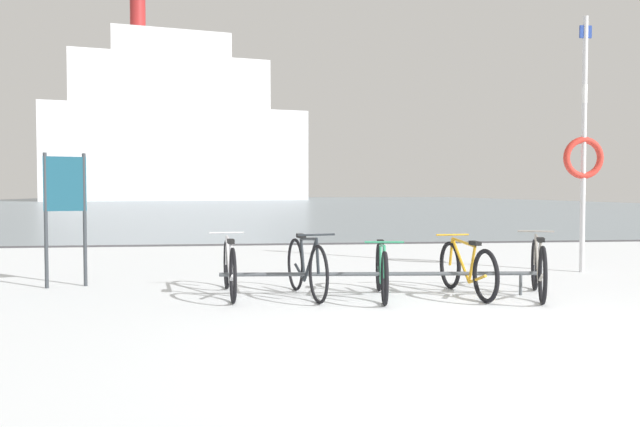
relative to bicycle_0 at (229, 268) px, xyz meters
name	(u,v)px	position (x,y,z in m)	size (l,w,h in m)	color
ground	(272,205)	(2.41, 51.15, -0.40)	(80.00, 132.00, 0.08)	silver
bike_rack	(379,275)	(1.89, -0.24, -0.09)	(4.03, 0.39, 0.31)	#4C5156
bicycle_0	(229,268)	(0.00, 0.00, 0.00)	(0.46, 1.76, 0.78)	black
bicycle_1	(306,267)	(0.96, -0.18, 0.02)	(0.50, 1.67, 0.82)	black
bicycle_2	(382,271)	(1.89, -0.37, -0.02)	(0.46, 1.65, 0.75)	black
bicycle_3	(466,269)	(3.00, -0.32, -0.01)	(0.46, 1.71, 0.75)	black
bicycle_4	(538,268)	(3.86, -0.53, 0.01)	(0.72, 1.63, 0.81)	black
info_sign	(65,197)	(-2.27, 0.95, 0.89)	(0.54, 0.19, 1.86)	#33383D
rescue_post	(584,150)	(5.68, 1.58, 1.64)	(0.69, 0.11, 4.16)	silver
ferry_ship	(176,132)	(-10.16, 79.34, 9.32)	(36.72, 18.28, 28.81)	white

